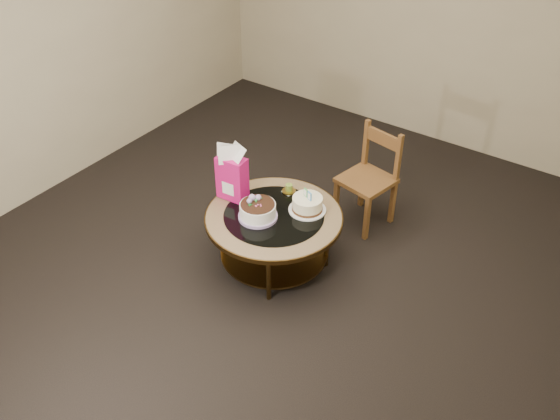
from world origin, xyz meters
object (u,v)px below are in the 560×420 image
Objects in this scene: decorated_cake at (258,211)px; gift_bag at (232,173)px; coffee_table at (274,223)px; dining_chair at (369,178)px; cream_cake at (307,204)px.

decorated_cake is 0.36m from gift_bag.
dining_chair is (0.31, 0.89, 0.04)m from coffee_table.
dining_chair is at bearing 70.49° from coffee_table.
cream_cake is 0.61m from gift_bag.
gift_bag is at bearing 162.30° from decorated_cake.
coffee_table is at bearing 50.60° from decorated_cake.
decorated_cake is 0.37m from cream_cake.
decorated_cake is 1.06m from dining_chair.
decorated_cake is at bearing -106.76° from cream_cake.
gift_bag is 1.15m from dining_chair.
cream_cake reaches higher than coffee_table.
cream_cake reaches higher than decorated_cake.
cream_cake is (0.25, 0.28, -0.00)m from decorated_cake.
coffee_table is at bearing -4.67° from gift_bag.
decorated_cake is at bearing -100.33° from dining_chair.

